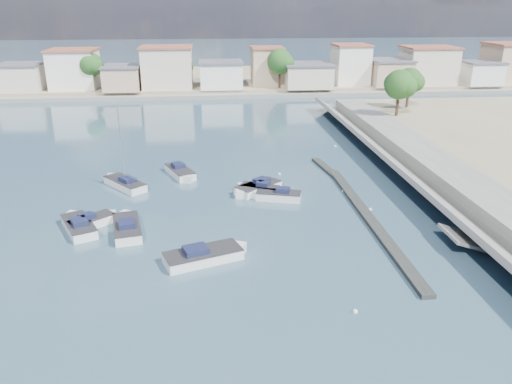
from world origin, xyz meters
The scene contains 17 objects.
ground centered at (0.00, 40.00, 0.00)m, with size 400.00×400.00×0.00m, color #2E4B5D.
seawall_walkway centered at (18.50, 13.00, 0.90)m, with size 5.00×90.00×1.80m, color slate.
breakwater centered at (6.90, 12.69, 0.17)m, with size 2.00×31.02×0.35m.
far_shore_land centered at (0.00, 92.00, 0.70)m, with size 160.00×40.00×1.40m, color gray.
far_shore_quay centered at (0.00, 71.00, 0.40)m, with size 160.00×2.50×0.80m, color slate.
far_town centered at (10.71, 76.92, 4.93)m, with size 113.01×12.80×8.35m.
shore_trees centered at (8.34, 68.11, 6.22)m, with size 74.56×38.32×7.92m.
motorboat_a centered at (-18.39, 10.28, 0.38)m, with size 4.00×5.57×1.48m.
motorboat_b centered at (-17.22, 11.05, 0.38)m, with size 4.00×3.75×1.48m.
motorboat_c centered at (-0.59, 15.51, 0.38)m, with size 4.92×2.78×1.48m.
motorboat_d centered at (-2.35, 17.73, 0.38)m, with size 5.16×4.70×1.48m.
motorboat_e centered at (-14.20, 9.59, 0.38)m, with size 3.14×6.08×1.48m.
motorboat_f centered at (-2.27, 17.52, 0.38)m, with size 4.32×3.19×1.48m.
motorboat_g centered at (-10.25, 23.57, 0.38)m, with size 3.78×5.66×1.48m.
motorboat_h centered at (-7.44, 3.83, 0.38)m, with size 6.50×4.11×1.48m.
sailboat centered at (-16.08, 20.60, 0.42)m, with size 5.01×5.56×9.00m.
mooring_buoys centered at (5.66, 13.37, 0.05)m, with size 9.45×37.95×0.34m.
Camera 1 is at (-7.02, -29.74, 18.32)m, focal length 35.00 mm.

